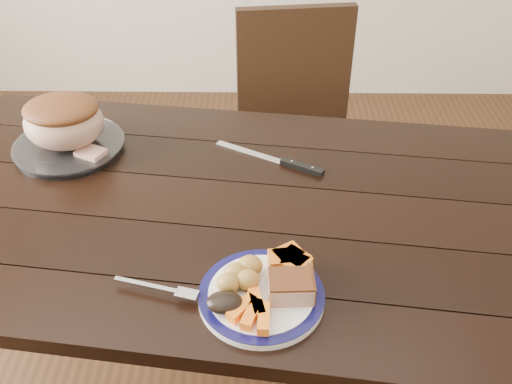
{
  "coord_description": "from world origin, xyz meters",
  "views": [
    {
      "loc": [
        0.09,
        -1.07,
        1.61
      ],
      "look_at": [
        0.08,
        -0.02,
        0.8
      ],
      "focal_mm": 40.0,
      "sensor_mm": 36.0,
      "label": 1
    }
  ],
  "objects_px": {
    "dinner_plate": "(261,296)",
    "serving_platter": "(70,147)",
    "roast_joint": "(64,123)",
    "chair_far": "(297,126)",
    "fork": "(162,289)",
    "carving_knife": "(288,163)",
    "pork_slice": "(290,287)",
    "dining_table": "(224,232)"
  },
  "relations": [
    {
      "from": "serving_platter",
      "to": "roast_joint",
      "type": "distance_m",
      "value": 0.08
    },
    {
      "from": "serving_platter",
      "to": "fork",
      "type": "relative_size",
      "value": 1.65
    },
    {
      "from": "roast_joint",
      "to": "dining_table",
      "type": "bearing_deg",
      "value": -27.91
    },
    {
      "from": "serving_platter",
      "to": "carving_knife",
      "type": "relative_size",
      "value": 1.0
    },
    {
      "from": "pork_slice",
      "to": "roast_joint",
      "type": "height_order",
      "value": "roast_joint"
    },
    {
      "from": "carving_knife",
      "to": "serving_platter",
      "type": "bearing_deg",
      "value": -157.83
    },
    {
      "from": "dinner_plate",
      "to": "roast_joint",
      "type": "bearing_deg",
      "value": 134.67
    },
    {
      "from": "dining_table",
      "to": "carving_knife",
      "type": "bearing_deg",
      "value": 45.12
    },
    {
      "from": "dining_table",
      "to": "pork_slice",
      "type": "xyz_separation_m",
      "value": [
        0.15,
        -0.31,
        0.13
      ]
    },
    {
      "from": "dinner_plate",
      "to": "pork_slice",
      "type": "relative_size",
      "value": 2.85
    },
    {
      "from": "dinner_plate",
      "to": "roast_joint",
      "type": "height_order",
      "value": "roast_joint"
    },
    {
      "from": "pork_slice",
      "to": "chair_far",
      "type": "bearing_deg",
      "value": 86.04
    },
    {
      "from": "pork_slice",
      "to": "carving_knife",
      "type": "height_order",
      "value": "pork_slice"
    },
    {
      "from": "dinner_plate",
      "to": "serving_platter",
      "type": "xyz_separation_m",
      "value": [
        -0.53,
        0.53,
        0.0
      ]
    },
    {
      "from": "serving_platter",
      "to": "dining_table",
      "type": "bearing_deg",
      "value": -27.91
    },
    {
      "from": "serving_platter",
      "to": "pork_slice",
      "type": "bearing_deg",
      "value": -42.7
    },
    {
      "from": "dinner_plate",
      "to": "roast_joint",
      "type": "distance_m",
      "value": 0.75
    },
    {
      "from": "roast_joint",
      "to": "carving_knife",
      "type": "distance_m",
      "value": 0.61
    },
    {
      "from": "dinner_plate",
      "to": "serving_platter",
      "type": "distance_m",
      "value": 0.75
    },
    {
      "from": "fork",
      "to": "chair_far",
      "type": "bearing_deg",
      "value": 87.42
    },
    {
      "from": "dining_table",
      "to": "roast_joint",
      "type": "xyz_separation_m",
      "value": [
        -0.43,
        0.23,
        0.18
      ]
    },
    {
      "from": "chair_far",
      "to": "carving_knife",
      "type": "relative_size",
      "value": 3.19
    },
    {
      "from": "chair_far",
      "to": "carving_knife",
      "type": "distance_m",
      "value": 0.62
    },
    {
      "from": "chair_far",
      "to": "dining_table",
      "type": "bearing_deg",
      "value": 65.88
    },
    {
      "from": "dinner_plate",
      "to": "roast_joint",
      "type": "xyz_separation_m",
      "value": [
        -0.53,
        0.53,
        0.08
      ]
    },
    {
      "from": "fork",
      "to": "roast_joint",
      "type": "distance_m",
      "value": 0.63
    },
    {
      "from": "chair_far",
      "to": "dinner_plate",
      "type": "distance_m",
      "value": 1.08
    },
    {
      "from": "dining_table",
      "to": "carving_knife",
      "type": "xyz_separation_m",
      "value": [
        0.16,
        0.16,
        0.1
      ]
    },
    {
      "from": "dining_table",
      "to": "chair_far",
      "type": "distance_m",
      "value": 0.78
    },
    {
      "from": "chair_far",
      "to": "dinner_plate",
      "type": "height_order",
      "value": "chair_far"
    },
    {
      "from": "chair_far",
      "to": "roast_joint",
      "type": "relative_size",
      "value": 4.43
    },
    {
      "from": "fork",
      "to": "roast_joint",
      "type": "xyz_separation_m",
      "value": [
        -0.33,
        0.53,
        0.07
      ]
    },
    {
      "from": "chair_far",
      "to": "dinner_plate",
      "type": "xyz_separation_m",
      "value": [
        -0.13,
        -1.04,
        0.23
      ]
    },
    {
      "from": "dining_table",
      "to": "dinner_plate",
      "type": "height_order",
      "value": "dinner_plate"
    },
    {
      "from": "dinner_plate",
      "to": "carving_knife",
      "type": "bearing_deg",
      "value": 81.66
    },
    {
      "from": "fork",
      "to": "serving_platter",
      "type": "bearing_deg",
      "value": 136.96
    },
    {
      "from": "pork_slice",
      "to": "fork",
      "type": "distance_m",
      "value": 0.25
    },
    {
      "from": "serving_platter",
      "to": "pork_slice",
      "type": "relative_size",
      "value": 3.3
    },
    {
      "from": "fork",
      "to": "carving_knife",
      "type": "height_order",
      "value": "fork"
    },
    {
      "from": "pork_slice",
      "to": "carving_knife",
      "type": "xyz_separation_m",
      "value": [
        0.01,
        0.47,
        -0.03
      ]
    },
    {
      "from": "dinner_plate",
      "to": "roast_joint",
      "type": "relative_size",
      "value": 1.19
    },
    {
      "from": "pork_slice",
      "to": "carving_knife",
      "type": "relative_size",
      "value": 0.3
    }
  ]
}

